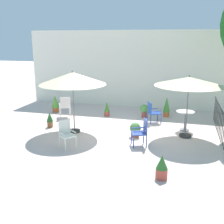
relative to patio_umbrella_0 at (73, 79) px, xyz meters
The scene contains 17 objects.
ground_plane 2.51m from the patio_umbrella_0, ahead, with size 60.00×60.00×0.00m, color beige.
villa_facade 4.93m from the patio_umbrella_0, 73.13° to the left, with size 11.21×0.30×3.89m, color white.
terrace_railing 5.51m from the patio_umbrella_0, ahead, with size 0.03×5.99×1.01m.
patio_umbrella_0 is the anchor object (origin of this frame).
patio_umbrella_1 4.15m from the patio_umbrella_0, ahead, with size 2.41×2.41×2.25m.
cafe_table_0 4.54m from the patio_umbrella_0, 17.15° to the left, with size 0.69×0.69×0.76m.
patio_chair_0 2.62m from the patio_umbrella_0, 122.79° to the left, with size 0.65×0.64×0.96m.
patio_chair_1 2.20m from the patio_umbrella_0, 77.38° to the right, with size 0.61×0.61×0.91m.
patio_chair_2 3.72m from the patio_umbrella_0, 35.65° to the left, with size 0.64×0.65×0.88m.
patio_chair_3 3.19m from the patio_umbrella_0, 15.60° to the right, with size 0.59×0.59×0.92m.
potted_plant_0 3.64m from the patio_umbrella_0, 128.06° to the left, with size 0.37×0.37×0.83m.
potted_plant_1 2.11m from the patio_umbrella_0, 164.89° to the left, with size 0.27×0.27×0.62m.
potted_plant_2 2.94m from the patio_umbrella_0, ahead, with size 0.40×0.40×0.53m.
potted_plant_3 3.89m from the patio_umbrella_0, 48.74° to the left, with size 0.37×0.37×0.61m.
potted_plant_4 3.11m from the patio_umbrella_0, 76.54° to the left, with size 0.25×0.25×0.68m.
potted_plant_5 4.90m from the patio_umbrella_0, 39.36° to the right, with size 0.31×0.31×0.64m.
potted_plant_6 4.76m from the patio_umbrella_0, 43.33° to the left, with size 0.31×0.31×0.92m.
Camera 1 is at (2.51, -9.74, 3.48)m, focal length 44.78 mm.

